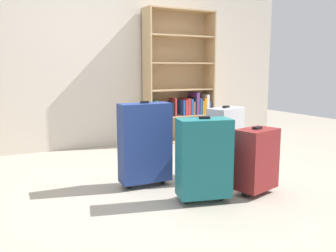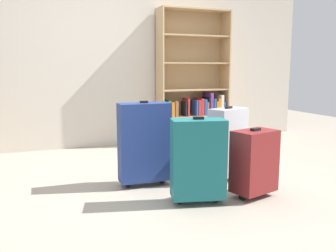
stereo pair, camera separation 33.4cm
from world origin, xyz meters
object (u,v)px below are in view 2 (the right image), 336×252
(suitcase_teal, at_px, (198,159))
(suitcase_dark_red, at_px, (254,161))
(suitcase_navy_blue, at_px, (144,142))
(suitcase_silver, at_px, (228,142))
(bookshelf, at_px, (193,84))

(suitcase_teal, bearing_deg, suitcase_dark_red, -4.82)
(suitcase_navy_blue, bearing_deg, suitcase_silver, -7.96)
(suitcase_teal, bearing_deg, bookshelf, 65.67)
(suitcase_dark_red, bearing_deg, bookshelf, 77.19)
(suitcase_navy_blue, bearing_deg, suitcase_teal, -65.63)
(suitcase_navy_blue, distance_m, suitcase_silver, 0.82)
(suitcase_navy_blue, relative_size, suitcase_teal, 1.12)
(suitcase_teal, height_order, suitcase_dark_red, suitcase_teal)
(bookshelf, xyz_separation_m, suitcase_teal, (-1.04, -2.29, -0.48))
(suitcase_teal, height_order, suitcase_silver, suitcase_silver)
(suitcase_navy_blue, distance_m, suitcase_dark_red, 0.99)
(suitcase_teal, relative_size, suitcase_silver, 0.98)
(bookshelf, bearing_deg, suitcase_dark_red, -102.81)
(bookshelf, distance_m, suitcase_silver, 1.95)
(bookshelf, bearing_deg, suitcase_teal, -114.33)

